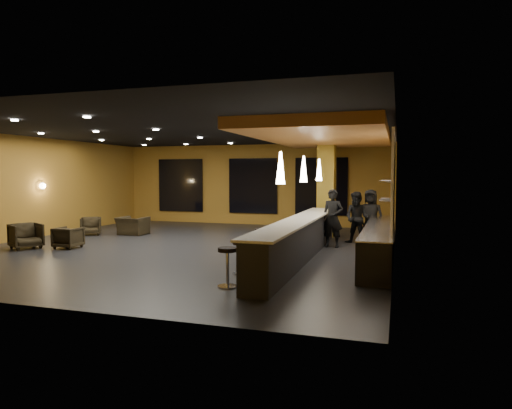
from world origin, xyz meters
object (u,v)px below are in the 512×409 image
(staff_c, at_px, (370,216))
(bar_stool_4, at_px, (283,230))
(pendant_2, at_px, (319,170))
(pendant_0, at_px, (281,168))
(armchair_a, at_px, (26,236))
(bar_stool_1, at_px, (241,253))
(staff_a, at_px, (333,218))
(bar_stool_3, at_px, (273,235))
(column, at_px, (326,187))
(bar_stool_0, at_px, (227,262))
(staff_b, at_px, (357,218))
(bar_counter, at_px, (299,240))
(prep_counter, at_px, (379,243))
(armchair_b, at_px, (68,238))
(armchair_c, at_px, (91,226))
(bar_stool_2, at_px, (263,241))
(bar_stool_5, at_px, (296,226))
(armchair_d, at_px, (133,226))
(pendant_1, at_px, (304,169))

(staff_c, distance_m, bar_stool_4, 2.93)
(pendant_2, bearing_deg, pendant_0, -90.00)
(armchair_a, relative_size, bar_stool_1, 1.11)
(bar_stool_1, bearing_deg, staff_a, 72.10)
(armchair_a, relative_size, bar_stool_4, 1.08)
(bar_stool_3, bearing_deg, armchair_a, -167.50)
(column, xyz_separation_m, bar_stool_0, (-0.73, -7.92, -1.25))
(staff_b, xyz_separation_m, bar_stool_4, (-2.13, -1.13, -0.34))
(bar_counter, height_order, staff_a, staff_a)
(prep_counter, height_order, pendant_2, pendant_2)
(pendant_2, bearing_deg, bar_stool_1, -99.49)
(bar_counter, height_order, column, column)
(pendant_0, height_order, staff_b, pendant_0)
(prep_counter, bearing_deg, bar_stool_1, -137.16)
(staff_a, bearing_deg, bar_stool_3, -129.49)
(bar_counter, distance_m, prep_counter, 2.06)
(staff_b, bearing_deg, staff_c, 59.03)
(staff_a, distance_m, bar_stool_1, 4.62)
(bar_stool_1, bearing_deg, bar_stool_3, 91.56)
(bar_counter, distance_m, armchair_b, 6.97)
(armchair_c, relative_size, bar_stool_4, 0.93)
(staff_c, distance_m, bar_stool_2, 4.71)
(armchair_b, distance_m, bar_stool_5, 7.20)
(armchair_d, relative_size, bar_stool_3, 1.29)
(bar_counter, xyz_separation_m, prep_counter, (2.00, 0.50, -0.07))
(armchair_c, xyz_separation_m, bar_stool_1, (7.37, -4.53, 0.15))
(pendant_2, relative_size, bar_stool_4, 0.91)
(armchair_d, bearing_deg, staff_a, 176.22)
(pendant_1, bearing_deg, bar_stool_5, 105.88)
(armchair_b, bearing_deg, pendant_2, -155.78)
(armchair_c, bearing_deg, bar_stool_4, -37.38)
(bar_stool_2, bearing_deg, staff_b, 61.73)
(prep_counter, height_order, staff_b, staff_b)
(staff_c, height_order, bar_stool_4, staff_c)
(armchair_c, xyz_separation_m, bar_stool_4, (7.31, -0.45, 0.17))
(bar_counter, xyz_separation_m, pendant_1, (0.00, 0.50, 1.85))
(pendant_1, xyz_separation_m, armchair_c, (-8.23, 1.88, -2.03))
(prep_counter, distance_m, pendant_2, 3.73)
(armchair_b, bearing_deg, bar_stool_2, 175.59)
(staff_c, bearing_deg, bar_stool_1, -106.05)
(armchair_a, xyz_separation_m, bar_stool_5, (7.27, 4.23, 0.08))
(bar_stool_0, distance_m, bar_stool_2, 2.66)
(bar_stool_2, bearing_deg, bar_stool_1, -92.80)
(pendant_2, bearing_deg, bar_stool_0, -96.57)
(pendant_2, relative_size, bar_stool_5, 0.98)
(bar_counter, relative_size, armchair_a, 9.65)
(staff_c, xyz_separation_m, armchair_d, (-8.42, -0.47, -0.54))
(bar_stool_3, xyz_separation_m, bar_stool_5, (0.10, 2.64, -0.04))
(bar_counter, relative_size, bar_stool_0, 10.21)
(bar_counter, bearing_deg, bar_stool_5, 103.68)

